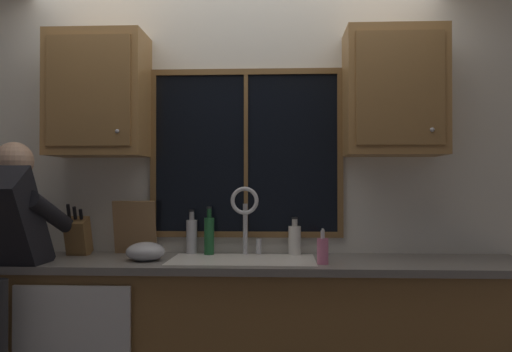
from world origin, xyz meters
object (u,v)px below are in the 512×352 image
object	(u,v)px
knife_block	(78,237)
bottle_amber_small	(209,235)
bottle_tall_clear	(192,236)
mixing_bowl	(146,252)
soap_dispenser	(323,250)
bottle_green_glass	(295,239)
cutting_board	(135,227)

from	to	relation	value
knife_block	bottle_amber_small	bearing A→B (deg)	3.90
bottle_tall_clear	mixing_bowl	bearing A→B (deg)	-125.30
mixing_bowl	soap_dispenser	xyz separation A→B (m)	(0.96, -0.08, 0.02)
bottle_green_glass	bottle_amber_small	distance (m)	0.50
bottle_green_glass	bottle_amber_small	xyz separation A→B (m)	(-0.50, -0.01, 0.03)
soap_dispenser	bottle_green_glass	world-z (taller)	bottle_green_glass
soap_dispenser	mixing_bowl	bearing A→B (deg)	174.99
soap_dispenser	bottle_tall_clear	size ratio (longest dim) A/B	0.71
knife_block	mixing_bowl	world-z (taller)	knife_block
cutting_board	mixing_bowl	bearing A→B (deg)	-63.89
knife_block	bottle_amber_small	size ratio (longest dim) A/B	1.13
cutting_board	bottle_green_glass	world-z (taller)	cutting_board
soap_dispenser	cutting_board	bearing A→B (deg)	161.69
soap_dispenser	bottle_amber_small	world-z (taller)	bottle_amber_small
cutting_board	soap_dispenser	size ratio (longest dim) A/B	1.72
mixing_bowl	bottle_tall_clear	xyz separation A→B (m)	(0.21, 0.29, 0.06)
mixing_bowl	bottle_tall_clear	bearing A→B (deg)	54.70
soap_dispenser	bottle_amber_small	bearing A→B (deg)	152.49
bottle_green_glass	cutting_board	bearing A→B (deg)	179.13
bottle_amber_small	knife_block	bearing A→B (deg)	-176.10
cutting_board	bottle_tall_clear	distance (m)	0.34
knife_block	soap_dispenser	bearing A→B (deg)	-11.33
bottle_tall_clear	bottle_amber_small	size ratio (longest dim) A/B	0.93
cutting_board	bottle_amber_small	distance (m)	0.45
knife_block	cutting_board	world-z (taller)	cutting_board
knife_block	cutting_board	xyz separation A→B (m)	(0.31, 0.08, 0.05)
soap_dispenser	bottle_amber_small	size ratio (longest dim) A/B	0.66
bottle_green_glass	bottle_amber_small	size ratio (longest dim) A/B	0.79
knife_block	bottle_tall_clear	world-z (taller)	knife_block
cutting_board	bottle_tall_clear	bearing A→B (deg)	2.00
bottle_green_glass	bottle_tall_clear	world-z (taller)	bottle_tall_clear
bottle_green_glass	bottle_tall_clear	bearing A→B (deg)	177.53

